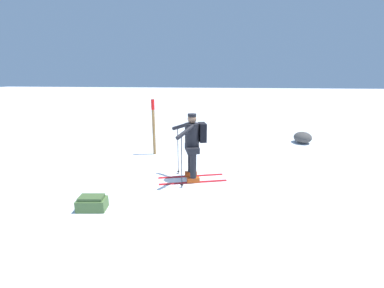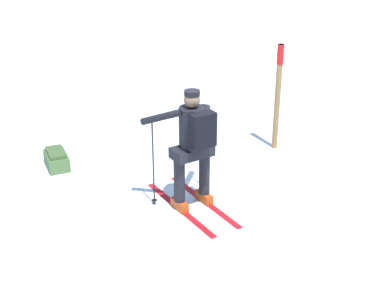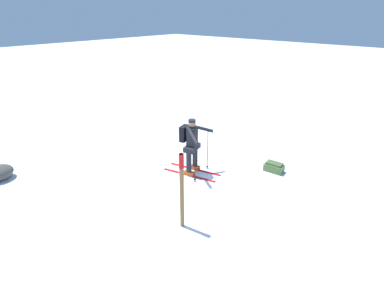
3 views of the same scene
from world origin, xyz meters
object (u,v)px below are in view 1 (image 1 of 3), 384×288
at_px(skier, 193,143).
at_px(trail_marker, 154,123).
at_px(dropped_backpack, 92,203).
at_px(rock_boulder, 303,137).

distance_m(skier, trail_marker, 2.40).
relative_size(dropped_backpack, trail_marker, 0.32).
bearing_deg(rock_boulder, skier, 136.04).
xyz_separation_m(dropped_backpack, trail_marker, (3.57, -0.32, 0.89)).
xyz_separation_m(skier, dropped_backpack, (-1.66, 1.77, -0.81)).
bearing_deg(skier, trail_marker, 37.16).
height_order(skier, dropped_backpack, skier).
distance_m(trail_marker, rock_boulder, 5.62).
relative_size(skier, rock_boulder, 2.29).
height_order(skier, trail_marker, trail_marker).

